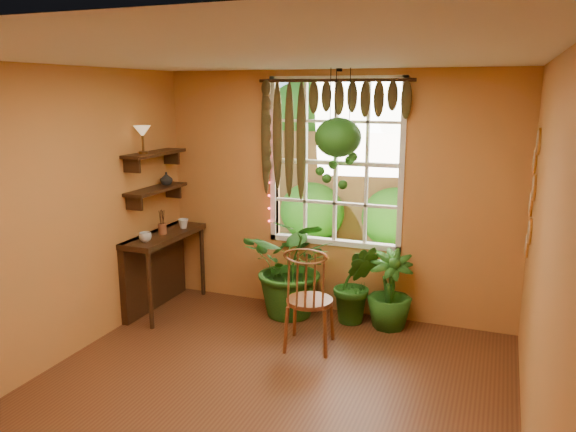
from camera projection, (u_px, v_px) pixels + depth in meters
name	position (u px, v px, depth m)	size (l,w,h in m)	color
floor	(251.00, 410.00, 4.45)	(4.50, 4.50, 0.00)	brown
ceiling	(245.00, 57.00, 3.86)	(4.50, 4.50, 0.00)	silver
wall_back	(334.00, 195.00, 6.20)	(4.00, 4.00, 0.00)	#C07F41
wall_left	(38.00, 224.00, 4.85)	(4.50, 4.50, 0.00)	#C07F41
wall_right	(543.00, 278.00, 3.45)	(4.50, 4.50, 0.00)	#C07F41
window	(336.00, 163.00, 6.15)	(1.52, 0.10, 1.86)	white
valance_vine	(326.00, 110.00, 5.95)	(1.70, 0.12, 1.10)	#321E0D
string_lights	(269.00, 156.00, 6.33)	(0.03, 0.03, 1.54)	#FF2633
wall_plates	(532.00, 196.00, 5.04)	(0.04, 0.32, 1.10)	#FFEAD0
counter_ledge	(158.00, 262.00, 6.45)	(0.40, 1.20, 0.90)	#321E0D
shelf_lower	(156.00, 189.00, 6.26)	(0.25, 0.90, 0.04)	#321E0D
shelf_upper	(155.00, 153.00, 6.17)	(0.25, 0.90, 0.04)	#321E0D
backyard	(418.00, 157.00, 10.34)	(14.00, 10.00, 12.00)	#205819
windsor_chair	(309.00, 314.00, 5.45)	(0.51, 0.53, 1.22)	brown
potted_plant_left	(294.00, 266.00, 6.20)	(1.05, 0.91, 1.17)	#144D15
potted_plant_mid	(356.00, 284.00, 6.04)	(0.48, 0.39, 0.88)	#144D15
potted_plant_right	(390.00, 290.00, 5.92)	(0.47, 0.47, 0.84)	#144D15
hanging_basket	(338.00, 141.00, 5.84)	(0.48, 0.48, 1.24)	black
cup_a	(145.00, 237.00, 5.97)	(0.13, 0.13, 0.10)	silver
cup_b	(183.00, 224.00, 6.55)	(0.12, 0.12, 0.11)	beige
brush_jar	(162.00, 222.00, 6.28)	(0.09, 0.09, 0.35)	brown
shelf_vase	(166.00, 179.00, 6.42)	(0.14, 0.14, 0.15)	#B2AD99
tiffany_lamp	(142.00, 133.00, 5.91)	(0.18, 0.18, 0.30)	brown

